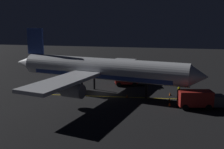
# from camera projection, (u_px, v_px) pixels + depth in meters

# --- Properties ---
(ground_plane) EXTENTS (180.00, 180.00, 0.20)m
(ground_plane) POSITION_uv_depth(u_px,v_px,m) (101.00, 94.00, 45.31)
(ground_plane) COLOR black
(apron_guide_stripe) EXTENTS (3.17, 26.00, 0.01)m
(apron_guide_stripe) POSITION_uv_depth(u_px,v_px,m) (122.00, 97.00, 43.15)
(apron_guide_stripe) COLOR gold
(apron_guide_stripe) RESTS_ON ground_plane
(airliner) EXTENTS (32.83, 36.35, 11.20)m
(airliner) POSITION_uv_depth(u_px,v_px,m) (98.00, 69.00, 44.71)
(airliner) COLOR white
(airliner) RESTS_ON ground_plane
(baggage_truck) EXTENTS (3.56, 6.82, 2.61)m
(baggage_truck) POSITION_uv_depth(u_px,v_px,m) (199.00, 99.00, 37.13)
(baggage_truck) COLOR maroon
(baggage_truck) RESTS_ON ground_plane
(catering_truck) EXTENTS (3.74, 6.51, 2.60)m
(catering_truck) POSITION_uv_depth(u_px,v_px,m) (129.00, 79.00, 50.94)
(catering_truck) COLOR maroon
(catering_truck) RESTS_ON ground_plane
(ground_crew_worker) EXTENTS (0.40, 0.40, 1.74)m
(ground_crew_worker) POSITION_uv_depth(u_px,v_px,m) (179.00, 90.00, 43.96)
(ground_crew_worker) COLOR black
(ground_crew_worker) RESTS_ON ground_plane
(traffic_cone_near_left) EXTENTS (0.50, 0.50, 0.55)m
(traffic_cone_near_left) POSITION_uv_depth(u_px,v_px,m) (170.00, 94.00, 43.96)
(traffic_cone_near_left) COLOR #EA590F
(traffic_cone_near_left) RESTS_ON ground_plane
(traffic_cone_near_right) EXTENTS (0.50, 0.50, 0.55)m
(traffic_cone_near_right) POSITION_uv_depth(u_px,v_px,m) (127.00, 96.00, 42.71)
(traffic_cone_near_right) COLOR #EA590F
(traffic_cone_near_right) RESTS_ON ground_plane
(traffic_cone_under_wing) EXTENTS (0.50, 0.50, 0.55)m
(traffic_cone_under_wing) POSITION_uv_depth(u_px,v_px,m) (169.00, 104.00, 38.34)
(traffic_cone_under_wing) COLOR #EA590F
(traffic_cone_under_wing) RESTS_ON ground_plane
(traffic_cone_far) EXTENTS (0.50, 0.50, 0.55)m
(traffic_cone_far) POSITION_uv_depth(u_px,v_px,m) (169.00, 100.00, 40.78)
(traffic_cone_far) COLOR #EA590F
(traffic_cone_far) RESTS_ON ground_plane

